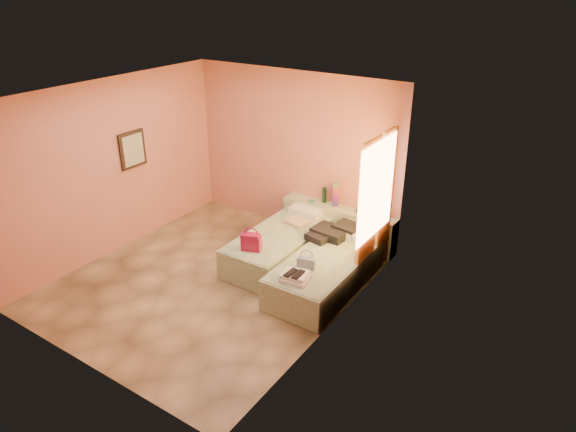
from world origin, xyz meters
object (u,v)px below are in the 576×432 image
Objects in this scene: bed_left at (280,246)px; bed_right at (325,273)px; headboard_ledge at (338,225)px; blue_handbag at (306,263)px; towel_stack at (295,277)px; flower_vase at (380,209)px; magenta_handbag at (251,242)px; water_bottle at (324,195)px; green_book at (361,211)px.

bed_left is 1.00× the size of bed_right.
headboard_ledge is 1.02× the size of bed_right.
towel_stack is at bearing -99.99° from blue_handbag.
bed_left is 7.62× the size of flower_vase.
magenta_handbag reaches higher than headboard_ledge.
magenta_handbag is 1.12× the size of blue_handbag.
magenta_handbag is at bearing -96.22° from water_bottle.
headboard_ledge reaches higher than bed_right.
blue_handbag reaches higher than headboard_ledge.
water_bottle is at bearing 81.69° from bed_left.
green_book is 0.69× the size of blue_handbag.
bed_right is at bearing -109.44° from green_book.
green_book is at bearing 178.07° from flower_vase.
magenta_handbag is at bearing 162.40° from blue_handbag.
green_book is at bearing 95.18° from bed_right.
headboard_ledge is at bearing -176.65° from flower_vase.
flower_vase is 1.82m from blue_handbag.
water_bottle is at bearing 62.37° from magenta_handbag.
magenta_handbag is (-0.91, -1.80, -0.03)m from green_book.
bed_left and bed_right have the same top height.
magenta_handbag is at bearing 160.54° from towel_stack.
bed_right is at bearing -59.14° from water_bottle.
water_bottle is (-0.85, 1.42, 0.53)m from bed_right.
flower_vase is at bearing 82.20° from bed_right.
blue_handbag is (0.04, -1.80, -0.08)m from green_book.
bed_left is 11.47× the size of green_book.
green_book is (0.71, -0.01, -0.12)m from water_bottle.
towel_stack is at bearing -112.55° from green_book.
flower_vase is at bearing 42.29° from bed_left.
water_bottle is 1.82m from magenta_handbag.
flower_vase is 0.92× the size of magenta_handbag.
green_book is at bearing 51.46° from bed_left.
flower_vase is at bearing 34.09° from magenta_handbag.
green_book is (-0.13, 1.41, 0.41)m from bed_right.
bed_left is (-0.48, -1.05, -0.08)m from headboard_ledge.
bed_left is at bearing -137.44° from flower_vase.
bed_left is at bearing 132.40° from towel_stack.
magenta_handbag is at bearing -106.55° from headboard_ledge.
headboard_ledge is at bearing 52.03° from magenta_handbag.
headboard_ledge is 0.52m from green_book.
blue_handbag is (0.43, -1.74, 0.26)m from headboard_ledge.
bed_right is 7.58× the size of water_bottle.
headboard_ledge is 0.56m from water_bottle.
bed_left is at bearing -98.04° from water_bottle.
blue_handbag is at bearing -113.63° from green_book.
bed_left is 1.45m from towel_stack.
magenta_handbag reaches higher than bed_left.
magenta_handbag is at bearing -141.72° from green_book.
flower_vase is (0.71, 0.04, 0.46)m from headboard_ledge.
water_bottle is 2.32m from towel_stack.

